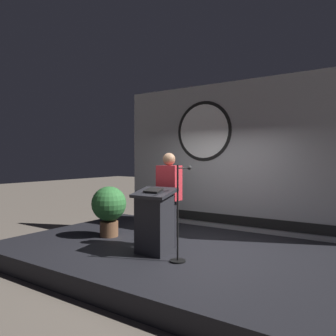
{
  "coord_description": "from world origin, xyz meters",
  "views": [
    {
      "loc": [
        2.9,
        -4.85,
        1.86
      ],
      "look_at": [
        -0.25,
        -0.17,
        1.68
      ],
      "focal_mm": 35.26,
      "sensor_mm": 36.0,
      "label": 1
    }
  ],
  "objects": [
    {
      "name": "ground_plane",
      "position": [
        0.0,
        0.0,
        0.0
      ],
      "size": [
        40.0,
        40.0,
        0.0
      ],
      "primitive_type": "plane",
      "color": "#6B6056"
    },
    {
      "name": "banner_display",
      "position": [
        -0.02,
        1.85,
        1.9
      ],
      "size": [
        5.28,
        0.12,
        3.2
      ],
      "color": "#9E9EA3",
      "rests_on": "stage_platform"
    },
    {
      "name": "stage_platform",
      "position": [
        0.0,
        0.0,
        0.15
      ],
      "size": [
        6.4,
        4.0,
        0.3
      ],
      "primitive_type": "cube",
      "color": "black",
      "rests_on": "ground"
    },
    {
      "name": "speaker_person",
      "position": [
        -0.29,
        -0.09,
        1.14
      ],
      "size": [
        0.4,
        0.26,
        1.64
      ],
      "color": "black",
      "rests_on": "stage_platform"
    },
    {
      "name": "potted_plant",
      "position": [
        -1.69,
        -0.12,
        0.9
      ],
      "size": [
        0.68,
        0.68,
        0.99
      ],
      "color": "brown",
      "rests_on": "stage_platform"
    },
    {
      "name": "podium",
      "position": [
        -0.25,
        -0.57,
        0.82
      ],
      "size": [
        0.64,
        0.5,
        1.07
      ],
      "color": "#26262B",
      "rests_on": "stage_platform"
    },
    {
      "name": "microphone_stand",
      "position": [
        0.29,
        -0.67,
        0.81
      ],
      "size": [
        0.24,
        0.5,
        1.45
      ],
      "color": "black",
      "rests_on": "stage_platform"
    }
  ]
}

